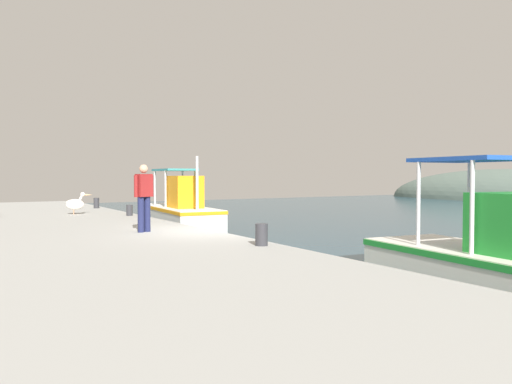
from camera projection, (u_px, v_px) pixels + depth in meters
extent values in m
cube|color=#9E9E99|center=(2.00, 262.00, 10.76)|extent=(36.00, 10.00, 0.80)
ellipsoid|color=#596B60|center=(502.00, 200.00, 45.77)|extent=(25.08, 8.10, 5.67)
cube|color=white|center=(179.00, 219.00, 20.24)|extent=(6.10, 2.25, 1.00)
cube|color=orange|center=(179.00, 209.00, 20.22)|extent=(6.15, 2.29, 0.12)
cube|color=orange|center=(184.00, 192.00, 19.53)|extent=(1.76, 1.18, 1.23)
cylinder|color=silver|center=(155.00, 188.00, 21.14)|extent=(0.08, 0.08, 1.43)
cylinder|color=silver|center=(183.00, 188.00, 21.67)|extent=(0.08, 0.08, 1.43)
cylinder|color=silver|center=(166.00, 189.00, 19.69)|extent=(0.08, 0.08, 1.43)
cylinder|color=silver|center=(195.00, 189.00, 20.22)|extent=(0.08, 0.08, 1.43)
cube|color=teal|center=(174.00, 170.00, 20.65)|extent=(2.52, 1.48, 0.08)
cylinder|color=silver|center=(197.00, 183.00, 18.18)|extent=(0.10, 0.10, 1.94)
torus|color=orange|center=(198.00, 191.00, 19.83)|extent=(0.55, 0.15, 0.54)
cube|color=silver|center=(489.00, 272.00, 9.52)|extent=(5.18, 2.54, 0.83)
cube|color=#1E8C2D|center=(489.00, 255.00, 9.51)|extent=(5.23, 2.59, 0.12)
cylinder|color=silver|center=(418.00, 204.00, 10.21)|extent=(0.08, 0.08, 1.68)
cylinder|color=silver|center=(469.00, 202.00, 10.79)|extent=(0.08, 0.08, 1.68)
cylinder|color=silver|center=(472.00, 207.00, 8.98)|extent=(0.08, 0.08, 1.68)
cube|color=#1E4CB2|center=(471.00, 159.00, 9.86)|extent=(2.17, 1.68, 0.08)
cylinder|color=tan|center=(74.00, 212.00, 18.64)|extent=(0.04, 0.04, 0.22)
cylinder|color=tan|center=(74.00, 211.00, 18.75)|extent=(0.04, 0.04, 0.22)
ellipsoid|color=white|center=(75.00, 205.00, 18.70)|extent=(0.46, 0.70, 0.40)
ellipsoid|color=silver|center=(74.00, 203.00, 18.68)|extent=(0.49, 0.62, 0.28)
cylinder|color=white|center=(80.00, 199.00, 18.75)|extent=(0.13, 0.21, 0.27)
sphere|color=white|center=(83.00, 194.00, 18.77)|extent=(0.19, 0.19, 0.16)
cone|color=#F2B272|center=(88.00, 195.00, 18.83)|extent=(0.14, 0.31, 0.07)
cylinder|color=#1E234C|center=(141.00, 215.00, 12.79)|extent=(0.16, 0.16, 0.90)
cylinder|color=#1E234C|center=(147.00, 214.00, 12.94)|extent=(0.16, 0.16, 0.90)
cube|color=maroon|center=(144.00, 185.00, 12.84)|extent=(0.35, 0.44, 0.58)
cylinder|color=maroon|center=(136.00, 186.00, 12.65)|extent=(0.10, 0.10, 0.55)
cylinder|color=maroon|center=(151.00, 186.00, 13.02)|extent=(0.10, 0.10, 0.55)
sphere|color=tan|center=(144.00, 169.00, 12.82)|extent=(0.22, 0.22, 0.22)
cylinder|color=#333338|center=(96.00, 203.00, 22.19)|extent=(0.24, 0.24, 0.46)
cylinder|color=#333338|center=(129.00, 210.00, 18.07)|extent=(0.22, 0.22, 0.39)
cylinder|color=#333338|center=(261.00, 235.00, 10.37)|extent=(0.26, 0.26, 0.45)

